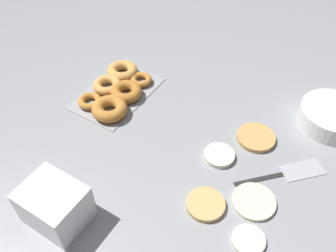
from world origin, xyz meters
name	(u,v)px	position (x,y,z in m)	size (l,w,h in m)	color
ground_plane	(194,169)	(0.00, 0.00, 0.00)	(3.00, 3.00, 0.00)	gray
pancake_0	(219,155)	(-0.08, 0.04, 0.01)	(0.09, 0.09, 0.02)	beige
pancake_1	(254,202)	(0.02, 0.19, 0.01)	(0.12, 0.12, 0.01)	beige
pancake_2	(256,138)	(-0.20, 0.11, 0.01)	(0.12, 0.12, 0.02)	tan
pancake_3	(206,204)	(0.09, 0.09, 0.01)	(0.11, 0.11, 0.02)	tan
pancake_4	(248,240)	(0.13, 0.22, 0.01)	(0.08, 0.08, 0.01)	silver
donut_tray	(117,90)	(-0.14, -0.39, 0.02)	(0.32, 0.21, 0.05)	#93969B
batter_bowl	(332,117)	(-0.40, 0.29, 0.03)	(0.21, 0.21, 0.06)	white
container_stack	(55,205)	(0.32, -0.22, 0.06)	(0.12, 0.15, 0.12)	white
spatula	(293,172)	(-0.14, 0.25, 0.00)	(0.22, 0.22, 0.01)	black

